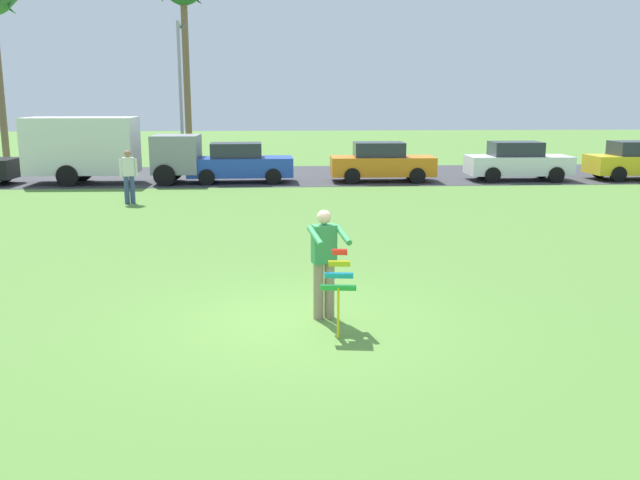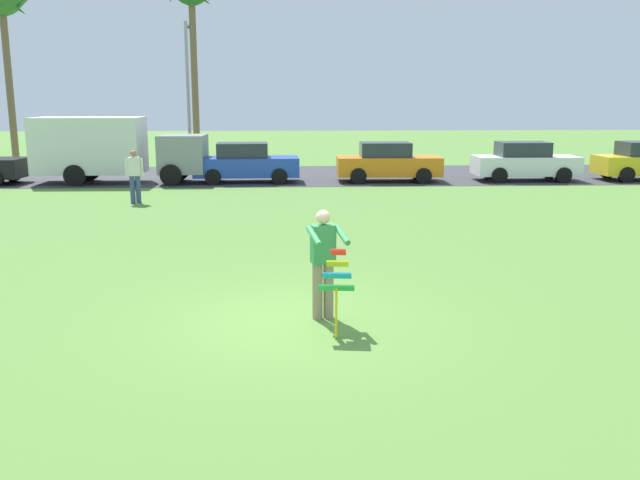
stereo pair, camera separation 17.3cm
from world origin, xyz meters
TOP-DOWN VIEW (x-y plane):
  - ground_plane at (0.00, 0.00)m, footprint 120.00×120.00m
  - road_strip at (0.00, 19.96)m, footprint 120.00×8.00m
  - person_kite_flyer at (0.45, 0.09)m, footprint 0.66×0.74m
  - kite_held at (0.61, -0.64)m, footprint 0.53×0.67m
  - parked_truck_grey_van at (-7.15, 17.56)m, footprint 6.73×2.20m
  - parked_car_blue at (-1.79, 17.56)m, footprint 4.26×1.96m
  - parked_car_orange at (3.99, 17.56)m, footprint 4.23×1.90m
  - parked_car_white at (9.67, 17.56)m, footprint 4.23×1.89m
  - parked_car_yellow at (14.84, 17.56)m, footprint 4.23×1.89m
  - streetlight_pole at (-4.98, 24.74)m, footprint 0.24×1.65m
  - person_walker_near at (-5.07, 12.21)m, footprint 0.55×0.31m

SIDE VIEW (x-z plane):
  - ground_plane at x=0.00m, z-range 0.00..0.00m
  - road_strip at x=0.00m, z-range 0.00..0.01m
  - parked_car_blue at x=-1.79m, z-range -0.03..1.57m
  - parked_car_orange at x=3.99m, z-range -0.03..1.57m
  - parked_car_white at x=9.67m, z-range -0.03..1.57m
  - parked_car_yellow at x=14.84m, z-range -0.03..1.57m
  - kite_held at x=0.61m, z-range 0.23..1.45m
  - person_walker_near at x=-5.07m, z-range 0.07..1.80m
  - person_kite_flyer at x=0.45m, z-range 0.09..1.82m
  - parked_truck_grey_van at x=-7.15m, z-range 0.10..2.72m
  - streetlight_pole at x=-4.98m, z-range 0.50..7.50m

